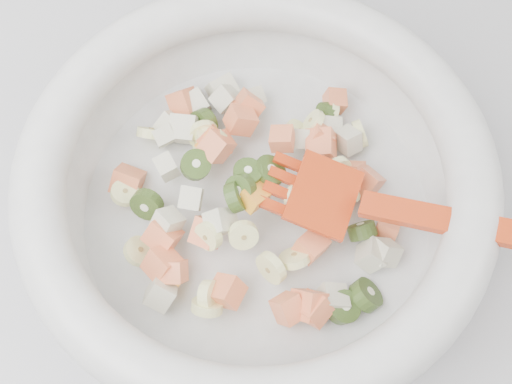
{
  "coord_description": "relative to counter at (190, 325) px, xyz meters",
  "views": [
    {
      "loc": [
        0.1,
        1.21,
        1.42
      ],
      "look_at": [
        0.1,
        1.44,
        0.95
      ],
      "focal_mm": 45.0,
      "sensor_mm": 36.0,
      "label": 1
    }
  ],
  "objects": [
    {
      "name": "counter",
      "position": [
        0.0,
        0.0,
        0.0
      ],
      "size": [
        2.0,
        0.6,
        0.9
      ],
      "primitive_type": "cube",
      "color": "#AAA9AF",
      "rests_on": "ground"
    },
    {
      "name": "mixing_bowl",
      "position": [
        0.1,
        -0.01,
        0.51
      ],
      "size": [
        0.46,
        0.38,
        0.12
      ],
      "color": "silver",
      "rests_on": "counter"
    }
  ]
}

